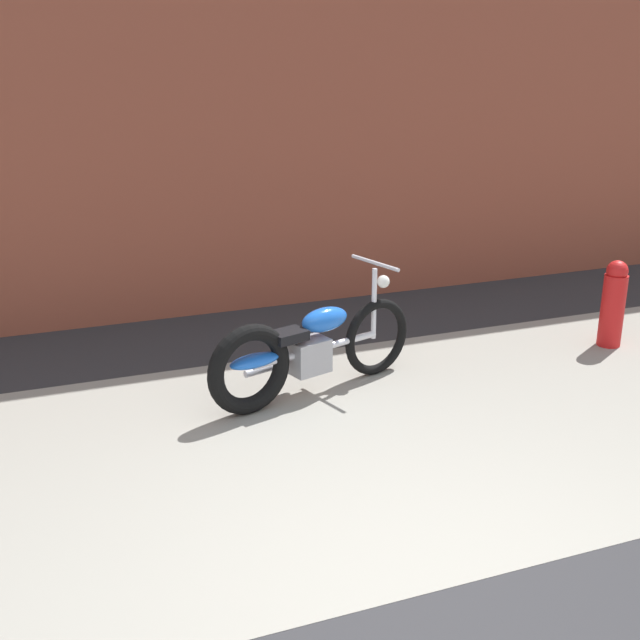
# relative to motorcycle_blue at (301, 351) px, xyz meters

# --- Properties ---
(ground_plane) EXTENTS (80.00, 80.00, 0.00)m
(ground_plane) POSITION_rel_motorcycle_blue_xyz_m (-0.20, -2.58, -0.40)
(ground_plane) COLOR #2D2D30
(sidewalk_slab) EXTENTS (36.00, 3.50, 0.01)m
(sidewalk_slab) POSITION_rel_motorcycle_blue_xyz_m (-0.20, -0.83, -0.40)
(sidewalk_slab) COLOR gray
(sidewalk_slab) RESTS_ON ground
(brick_building_wall) EXTENTS (36.00, 0.50, 4.58)m
(brick_building_wall) POSITION_rel_motorcycle_blue_xyz_m (-0.20, 2.62, 1.89)
(brick_building_wall) COLOR brown
(brick_building_wall) RESTS_ON ground
(motorcycle_blue) EXTENTS (1.95, 0.81, 1.03)m
(motorcycle_blue) POSITION_rel_motorcycle_blue_xyz_m (0.00, 0.00, 0.00)
(motorcycle_blue) COLOR black
(motorcycle_blue) RESTS_ON ground
(fire_hydrant) EXTENTS (0.22, 0.22, 0.84)m
(fire_hydrant) POSITION_rel_motorcycle_blue_xyz_m (3.16, 0.07, 0.03)
(fire_hydrant) COLOR red
(fire_hydrant) RESTS_ON ground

